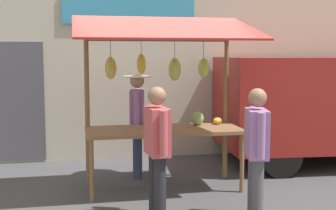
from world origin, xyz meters
TOP-DOWN VIEW (x-y plane):
  - ground_plane at (0.00, 0.00)m, footprint 40.00×40.00m
  - street_backdrop at (0.06, -2.20)m, footprint 9.00×0.30m
  - market_stall at (-0.03, -0.04)m, footprint 2.50×1.46m
  - vendor_with_sunhat at (0.28, -0.75)m, footprint 0.42×0.69m
  - shopper_in_striped_shirt at (0.31, 1.19)m, footprint 0.25×0.68m
  - shopper_in_grey_tee at (-0.78, 1.51)m, footprint 0.32×0.66m

SIDE VIEW (x-z plane):
  - ground_plane at x=0.00m, z-range 0.00..0.00m
  - shopper_in_grey_tee at x=-0.78m, z-range 0.11..1.67m
  - shopper_in_striped_shirt at x=0.31m, z-range 0.11..1.68m
  - vendor_with_sunhat at x=0.28m, z-range 0.15..1.78m
  - market_stall at x=-0.03m, z-range 0.30..2.79m
  - street_backdrop at x=0.06m, z-range 0.00..3.40m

